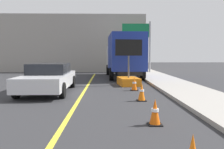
% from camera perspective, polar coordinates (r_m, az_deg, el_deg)
% --- Properties ---
extents(lane_center_stripe, '(0.14, 36.00, 0.01)m').
position_cam_1_polar(lane_center_stripe, '(4.93, -14.81, -16.65)').
color(lane_center_stripe, yellow).
rests_on(lane_center_stripe, ground).
extents(arrow_board_trailer, '(1.60, 1.93, 2.70)m').
position_cam_1_polar(arrow_board_trailer, '(14.17, 3.97, -0.63)').
color(arrow_board_trailer, orange).
rests_on(arrow_board_trailer, ground).
extents(box_truck, '(2.76, 7.58, 3.30)m').
position_cam_1_polar(box_truck, '(18.87, 2.88, 4.69)').
color(box_truck, black).
rests_on(box_truck, ground).
extents(pickup_car, '(2.15, 5.02, 1.38)m').
position_cam_1_polar(pickup_car, '(11.90, -14.88, -0.73)').
color(pickup_car, silver).
rests_on(pickup_car, ground).
extents(highway_guide_sign, '(2.79, 0.18, 5.00)m').
position_cam_1_polar(highway_guide_sign, '(23.46, 7.16, 8.63)').
color(highway_guide_sign, gray).
rests_on(highway_guide_sign, ground).
extents(far_building_block, '(17.64, 8.68, 6.00)m').
position_cam_1_polar(far_building_block, '(29.57, -10.64, 6.94)').
color(far_building_block, gray).
rests_on(far_building_block, ground).
extents(traffic_cone_mid_lane, '(0.36, 0.36, 0.68)m').
position_cam_1_polar(traffic_cone_mid_lane, '(6.26, 10.22, -8.83)').
color(traffic_cone_mid_lane, black).
rests_on(traffic_cone_mid_lane, ground).
extents(traffic_cone_far_lane, '(0.36, 0.36, 0.72)m').
position_cam_1_polar(traffic_cone_far_lane, '(9.38, 7.09, -4.14)').
color(traffic_cone_far_lane, black).
rests_on(traffic_cone_far_lane, ground).
extents(traffic_cone_curbside, '(0.36, 0.36, 0.70)m').
position_cam_1_polar(traffic_cone_curbside, '(12.09, 5.36, -2.22)').
color(traffic_cone_curbside, black).
rests_on(traffic_cone_curbside, ground).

